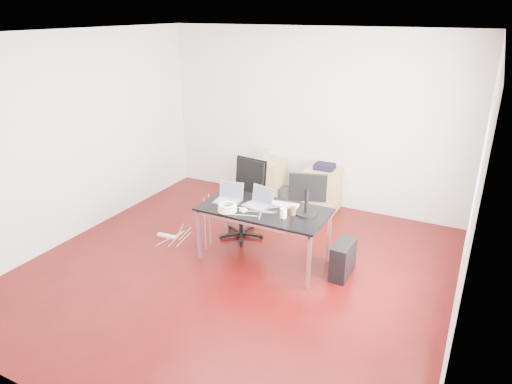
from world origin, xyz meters
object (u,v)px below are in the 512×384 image
at_px(desk, 264,212).
at_px(filing_cabinet_right, 323,190).
at_px(filing_cabinet_left, 268,180).
at_px(pc_tower, 343,259).
at_px(office_chair, 244,195).

bearing_deg(desk, filing_cabinet_right, 85.77).
xyz_separation_m(desk, filing_cabinet_left, (-0.83, 1.86, -0.33)).
bearing_deg(pc_tower, filing_cabinet_left, 137.89).
xyz_separation_m(filing_cabinet_left, filing_cabinet_right, (0.97, 0.00, 0.00)).
distance_m(office_chair, filing_cabinet_left, 1.37).
distance_m(office_chair, filing_cabinet_right, 1.52).
bearing_deg(office_chair, pc_tower, -8.14).
bearing_deg(pc_tower, office_chair, 165.93).
xyz_separation_m(desk, pc_tower, (1.02, 0.11, -0.46)).
bearing_deg(filing_cabinet_right, office_chair, -118.22).
bearing_deg(office_chair, desk, -36.47).
bearing_deg(filing_cabinet_right, filing_cabinet_left, 180.00).
bearing_deg(office_chair, filing_cabinet_left, 108.63).
relative_size(desk, pc_tower, 3.56).
xyz_separation_m(office_chair, filing_cabinet_left, (-0.26, 1.32, -0.26)).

